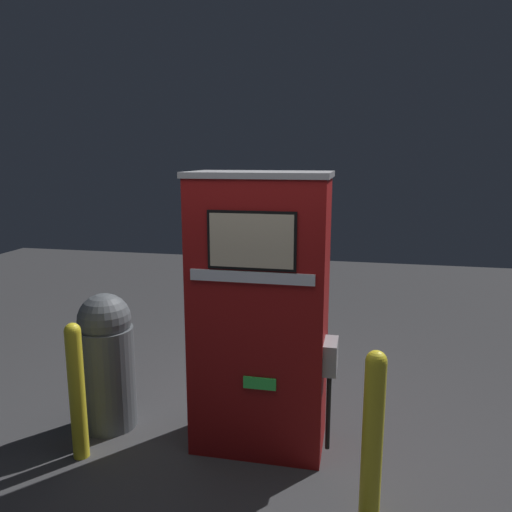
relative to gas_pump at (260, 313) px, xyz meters
The scene contains 5 objects.
ground_plane 1.03m from the gas_pump, 90.57° to the right, with size 14.00×14.00×0.00m, color #38383A.
gas_pump is the anchor object (origin of this frame).
safety_bollard 1.11m from the gas_pump, 38.98° to the right, with size 0.12×0.12×1.04m.
trash_bin 1.29m from the gas_pump, behind, with size 0.42×0.42×1.07m.
safety_bollard_far 1.37m from the gas_pump, 159.85° to the right, with size 0.11×0.11×0.99m.
Camera 1 is at (0.67, -3.04, 2.09)m, focal length 35.00 mm.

